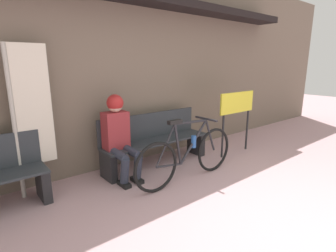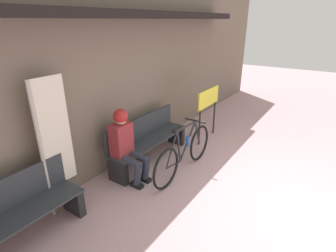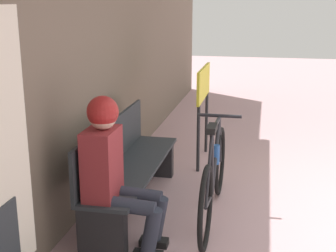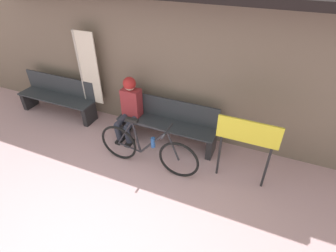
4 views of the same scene
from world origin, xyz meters
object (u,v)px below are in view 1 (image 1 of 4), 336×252
park_bench_near (155,141)px  signboard (237,108)px  bicycle (188,155)px  banner_pole (28,111)px  person_seated (119,132)px

park_bench_near → signboard: (1.43, -0.48, 0.44)m
park_bench_near → signboard: size_ratio=1.64×
park_bench_near → bicycle: bearing=-91.1°
bicycle → park_bench_near: bearing=88.9°
park_bench_near → bicycle: size_ratio=1.05×
park_bench_near → signboard: bearing=-18.5°
park_bench_near → banner_pole: bearing=175.3°
park_bench_near → bicycle: bicycle is taller
park_bench_near → person_seated: person_seated is taller
person_seated → banner_pole: (-1.03, 0.24, 0.37)m
park_bench_near → person_seated: (-0.70, -0.10, 0.29)m
park_bench_near → signboard: 1.57m
person_seated → signboard: person_seated is taller
bicycle → banner_pole: bearing=152.1°
person_seated → banner_pole: size_ratio=0.65×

